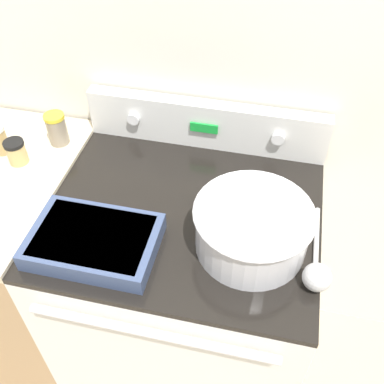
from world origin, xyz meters
name	(u,v)px	position (x,y,z in m)	size (l,w,h in m)	color
kitchen_wall	(212,46)	(0.00, 0.71, 1.25)	(8.00, 0.05, 2.50)	silver
stove_range	(186,296)	(0.00, 0.34, 0.46)	(0.78, 0.70, 0.93)	silver
control_panel	(206,124)	(0.00, 0.65, 1.01)	(0.78, 0.07, 0.16)	silver
side_counter	(22,263)	(-0.65, 0.34, 0.47)	(0.51, 0.67, 0.94)	tan
mixing_bowl	(252,227)	(0.20, 0.25, 1.00)	(0.31, 0.31, 0.14)	silver
casserole_dish	(94,240)	(-0.20, 0.15, 0.96)	(0.33, 0.23, 0.05)	#38476B
ladle	(317,273)	(0.38, 0.17, 0.96)	(0.07, 0.29, 0.07)	#B7B7B7
spice_jar_yellow_cap	(57,129)	(-0.47, 0.53, 0.99)	(0.07, 0.07, 0.11)	gray
spice_jar_black_cap	(16,152)	(-0.56, 0.41, 0.98)	(0.06, 0.06, 0.08)	tan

